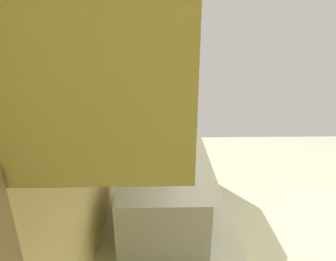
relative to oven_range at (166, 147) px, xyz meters
name	(u,v)px	position (x,y,z in m)	size (l,w,h in m)	color
wall_back	(105,112)	(-1.47, 0.40, 0.89)	(3.82, 0.12, 2.71)	#EFD885
upper_cabinets	(134,25)	(-1.83, 0.16, 1.38)	(1.64, 0.36, 0.59)	tan
oven_range	(166,147)	(0.00, 0.00, 0.00)	(0.68, 0.69, 1.09)	#B7BABF
microwave	(164,202)	(-1.97, 0.04, 0.58)	(0.47, 0.40, 0.28)	#B7BABF
bowl	(172,153)	(-1.18, -0.03, 0.47)	(0.19, 0.19, 0.06)	#D84C47
kettle	(170,124)	(-0.62, -0.03, 0.52)	(0.16, 0.11, 0.18)	#B7BABF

